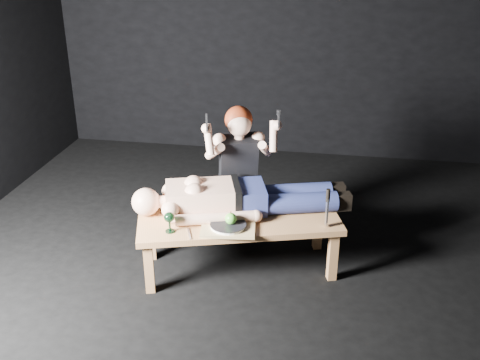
{
  "coord_description": "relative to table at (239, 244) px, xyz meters",
  "views": [
    {
      "loc": [
        0.71,
        -3.83,
        2.48
      ],
      "look_at": [
        0.06,
        -0.06,
        0.75
      ],
      "focal_mm": 41.73,
      "sensor_mm": 36.0,
      "label": 1
    }
  ],
  "objects": [
    {
      "name": "table",
      "position": [
        0.0,
        0.0,
        0.0
      ],
      "size": [
        1.64,
        0.99,
        0.45
      ],
      "primitive_type": "cube",
      "rotation": [
        0.0,
        0.0,
        0.29
      ],
      "color": "#A37244",
      "rests_on": "ground"
    },
    {
      "name": "knife_flat",
      "position": [
        0.07,
        -0.17,
        0.23
      ],
      "size": [
        0.03,
        0.16,
        0.01
      ],
      "primitive_type": "cube",
      "rotation": [
        0.0,
        0.0,
        0.12
      ],
      "color": "#B2B2B7",
      "rests_on": "table"
    },
    {
      "name": "goblet",
      "position": [
        -0.46,
        -0.29,
        0.3
      ],
      "size": [
        0.1,
        0.1,
        0.16
      ],
      "primitive_type": null,
      "rotation": [
        0.0,
        0.0,
        0.29
      ],
      "color": "black",
      "rests_on": "table"
    },
    {
      "name": "apple",
      "position": [
        -0.03,
        -0.17,
        0.31
      ],
      "size": [
        0.09,
        0.09,
        0.09
      ],
      "primitive_type": "sphere",
      "color": "green",
      "rests_on": "plate"
    },
    {
      "name": "lying_man",
      "position": [
        0.01,
        0.15,
        0.36
      ],
      "size": [
        1.71,
        0.94,
        0.28
      ],
      "primitive_type": null,
      "rotation": [
        0.0,
        0.0,
        0.29
      ],
      "color": "tan",
      "rests_on": "table"
    },
    {
      "name": "ground",
      "position": [
        -0.06,
        0.11,
        -0.23
      ],
      "size": [
        5.0,
        5.0,
        0.0
      ],
      "primitive_type": "plane",
      "color": "black",
      "rests_on": "ground"
    },
    {
      "name": "spoon_flat",
      "position": [
        0.01,
        -0.12,
        0.23
      ],
      "size": [
        0.16,
        0.08,
        0.01
      ],
      "primitive_type": "cube",
      "rotation": [
        0.0,
        0.0,
        1.17
      ],
      "color": "#B2B2B7",
      "rests_on": "table"
    },
    {
      "name": "plate",
      "position": [
        -0.05,
        -0.18,
        0.26
      ],
      "size": [
        0.3,
        0.3,
        0.02
      ],
      "primitive_type": "cylinder",
      "rotation": [
        0.0,
        0.0,
        0.13
      ],
      "color": "white",
      "rests_on": "serving_tray"
    },
    {
      "name": "carving_knife",
      "position": [
        0.66,
        -0.02,
        0.38
      ],
      "size": [
        0.05,
        0.05,
        0.31
      ],
      "primitive_type": null,
      "rotation": [
        0.0,
        0.0,
        0.29
      ],
      "color": "#B2B2B7",
      "rests_on": "table"
    },
    {
      "name": "back_wall",
      "position": [
        -0.06,
        2.61,
        1.27
      ],
      "size": [
        5.0,
        0.0,
        5.0
      ],
      "primitive_type": "plane",
      "rotation": [
        1.57,
        0.0,
        0.0
      ],
      "color": "black",
      "rests_on": "ground"
    },
    {
      "name": "kneeling_woman",
      "position": [
        -0.1,
        0.51,
        0.4
      ],
      "size": [
        0.86,
        0.91,
        1.25
      ],
      "primitive_type": null,
      "rotation": [
        0.0,
        0.0,
        0.31
      ],
      "color": "black",
      "rests_on": "ground"
    },
    {
      "name": "serving_tray",
      "position": [
        -0.05,
        -0.18,
        0.24
      ],
      "size": [
        0.43,
        0.33,
        0.02
      ],
      "primitive_type": "cube",
      "rotation": [
        0.0,
        0.0,
        0.13
      ],
      "color": "tan",
      "rests_on": "table"
    },
    {
      "name": "fork_flat",
      "position": [
        -0.31,
        -0.3,
        0.23
      ],
      "size": [
        0.07,
        0.16,
        0.01
      ],
      "primitive_type": "cube",
      "rotation": [
        0.0,
        0.0,
        0.36
      ],
      "color": "#B2B2B7",
      "rests_on": "table"
    }
  ]
}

